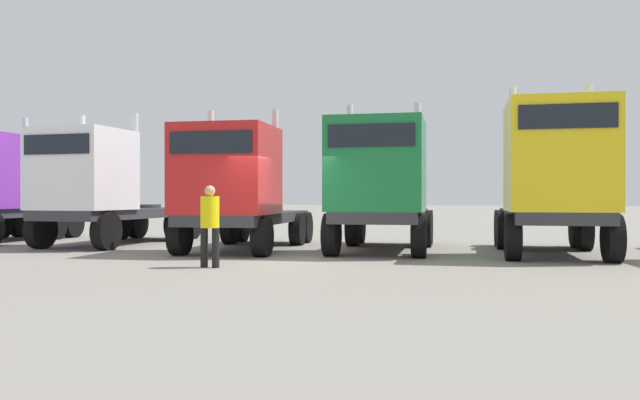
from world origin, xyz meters
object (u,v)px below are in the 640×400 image
object	(u,v)px
semi_truck_white	(99,187)
visitor_in_hivis	(210,220)
semi_truck_yellow	(555,176)
semi_truck_red	(235,188)
semi_truck_green	(380,184)

from	to	relation	value
semi_truck_white	visitor_in_hivis	size ratio (longest dim) A/B	3.65
semi_truck_white	semi_truck_yellow	size ratio (longest dim) A/B	1.09
semi_truck_red	visitor_in_hivis	xyz separation A→B (m)	(0.95, -3.70, -0.74)
semi_truck_yellow	semi_truck_white	bearing A→B (deg)	-93.45
semi_truck_yellow	visitor_in_hivis	size ratio (longest dim) A/B	3.36
semi_truck_green	semi_truck_yellow	distance (m)	4.43
semi_truck_yellow	visitor_in_hivis	distance (m)	8.60
semi_truck_white	semi_truck_red	distance (m)	4.89
semi_truck_red	semi_truck_yellow	size ratio (longest dim) A/B	1.09
visitor_in_hivis	semi_truck_green	bearing A→B (deg)	-27.46
semi_truck_red	visitor_in_hivis	distance (m)	3.89
semi_truck_green	semi_truck_red	bearing A→B (deg)	-82.71
semi_truck_green	visitor_in_hivis	bearing A→B (deg)	-36.48
semi_truck_white	semi_truck_yellow	distance (m)	13.11
semi_truck_yellow	visitor_in_hivis	world-z (taller)	semi_truck_yellow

